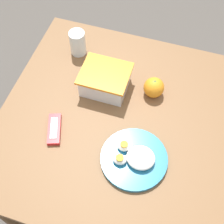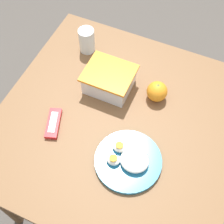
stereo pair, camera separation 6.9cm
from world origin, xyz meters
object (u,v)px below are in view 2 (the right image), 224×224
object	(u,v)px
candy_bar	(53,123)
drinking_glass	(87,40)
orange_fruit	(157,91)
rice_plate	(129,160)
food_container	(109,81)

from	to	relation	value
candy_bar	drinking_glass	distance (m)	0.40
orange_fruit	rice_plate	world-z (taller)	orange_fruit
food_container	candy_bar	xyz separation A→B (m)	(-0.12, -0.25, -0.03)
orange_fruit	drinking_glass	distance (m)	0.38
food_container	rice_plate	distance (m)	0.34
food_container	orange_fruit	size ratio (longest dim) A/B	2.34
food_container	drinking_glass	size ratio (longest dim) A/B	1.71
candy_bar	drinking_glass	world-z (taller)	drinking_glass
drinking_glass	orange_fruit	bearing A→B (deg)	-18.30
orange_fruit	candy_bar	distance (m)	0.42
food_container	orange_fruit	distance (m)	0.19
rice_plate	candy_bar	bearing A→B (deg)	175.30
food_container	orange_fruit	world-z (taller)	food_container
food_container	rice_plate	size ratio (longest dim) A/B	0.80
rice_plate	candy_bar	size ratio (longest dim) A/B	1.77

